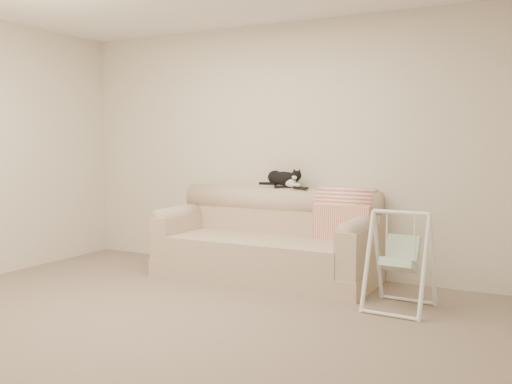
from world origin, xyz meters
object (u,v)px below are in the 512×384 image
tuxedo_cat (284,178)px  baby_swing (400,260)px  remote_b (301,188)px  remote_a (283,186)px  sofa (268,243)px

tuxedo_cat → baby_swing: size_ratio=0.60×
remote_b → tuxedo_cat: bearing=168.9°
remote_a → baby_swing: size_ratio=0.22×
tuxedo_cat → baby_swing: bearing=-27.8°
sofa → remote_a: (0.04, 0.25, 0.56)m
sofa → remote_a: 0.61m
remote_a → remote_b: 0.22m
remote_b → baby_swing: size_ratio=0.21×
sofa → baby_swing: sofa is taller
remote_b → sofa: bearing=-140.9°
remote_b → tuxedo_cat: tuxedo_cat is taller
remote_b → baby_swing: bearing=-30.4°
remote_a → tuxedo_cat: (0.01, 0.01, 0.08)m
remote_b → baby_swing: 1.46m
tuxedo_cat → remote_b: bearing=-11.1°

